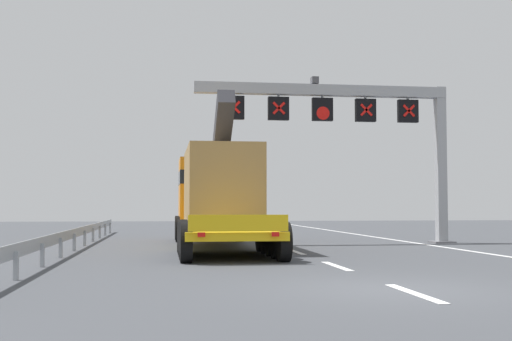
% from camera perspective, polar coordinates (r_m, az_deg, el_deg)
% --- Properties ---
extents(ground, '(112.00, 112.00, 0.00)m').
position_cam_1_polar(ground, '(12.78, 11.60, -9.97)').
color(ground, '#424449').
extents(lane_markings, '(0.20, 61.59, 0.01)m').
position_cam_1_polar(lane_markings, '(35.77, -0.79, -5.54)').
color(lane_markings, silver).
rests_on(lane_markings, ground).
extents(edge_line_right, '(0.20, 63.00, 0.01)m').
position_cam_1_polar(edge_line_right, '(26.18, 15.69, -6.34)').
color(edge_line_right, silver).
rests_on(edge_line_right, ground).
extents(overhead_lane_gantry, '(10.83, 0.90, 6.86)m').
position_cam_1_polar(overhead_lane_gantry, '(27.88, 8.44, 4.65)').
color(overhead_lane_gantry, '#9EA0A5').
rests_on(overhead_lane_gantry, ground).
extents(heavy_haul_truck_yellow, '(3.02, 14.06, 5.30)m').
position_cam_1_polar(heavy_haul_truck_yellow, '(25.69, -3.53, -2.08)').
color(heavy_haul_truck_yellow, yellow).
rests_on(heavy_haul_truck_yellow, ground).
extents(guardrail_left, '(0.13, 30.12, 0.76)m').
position_cam_1_polar(guardrail_left, '(25.24, -15.01, -5.21)').
color(guardrail_left, '#999EA3').
rests_on(guardrail_left, ground).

